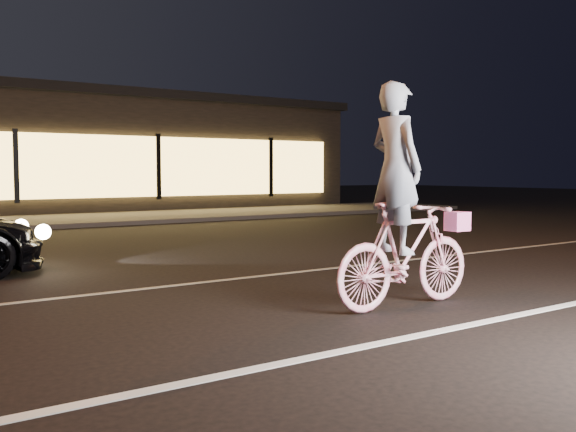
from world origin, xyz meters
TOP-DOWN VIEW (x-y plane):
  - ground at (0.00, 0.00)m, footprint 90.00×90.00m
  - lane_stripe_near at (0.00, -1.50)m, footprint 60.00×0.12m
  - lane_stripe_far at (0.00, 2.00)m, footprint 60.00×0.10m
  - sidewalk at (0.00, 13.00)m, footprint 30.00×4.00m
  - cyclist at (0.65, -0.57)m, footprint 1.87×0.65m

SIDE VIEW (x-z plane):
  - ground at x=0.00m, z-range 0.00..0.00m
  - lane_stripe_near at x=0.00m, z-range 0.00..0.01m
  - lane_stripe_far at x=0.00m, z-range 0.00..0.01m
  - sidewalk at x=0.00m, z-range 0.00..0.12m
  - cyclist at x=0.65m, z-range -0.34..2.02m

